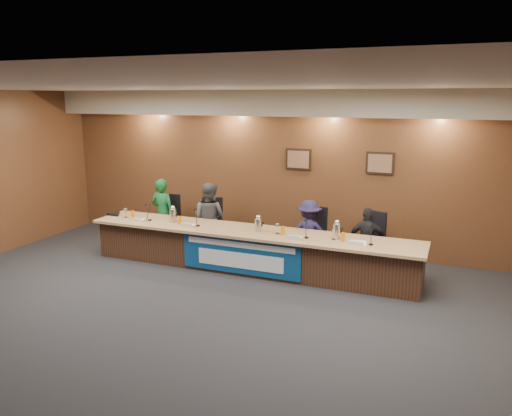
# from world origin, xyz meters

# --- Properties ---
(floor) EXTENTS (10.00, 10.00, 0.00)m
(floor) POSITION_xyz_m (0.00, 0.00, 0.00)
(floor) COLOR black
(floor) RESTS_ON ground
(ceiling) EXTENTS (10.00, 8.00, 0.04)m
(ceiling) POSITION_xyz_m (0.00, 0.00, 3.20)
(ceiling) COLOR silver
(ceiling) RESTS_ON wall_back
(wall_back) EXTENTS (10.00, 0.04, 3.20)m
(wall_back) POSITION_xyz_m (0.00, 4.00, 1.60)
(wall_back) COLOR #57331D
(wall_back) RESTS_ON floor
(soffit) EXTENTS (10.00, 0.50, 0.50)m
(soffit) POSITION_xyz_m (0.00, 3.75, 2.95)
(soffit) COLOR beige
(soffit) RESTS_ON wall_back
(dais_body) EXTENTS (6.00, 0.80, 0.70)m
(dais_body) POSITION_xyz_m (0.00, 2.40, 0.35)
(dais_body) COLOR #3C2316
(dais_body) RESTS_ON floor
(dais_top) EXTENTS (6.10, 0.95, 0.05)m
(dais_top) POSITION_xyz_m (0.00, 2.35, 0.72)
(dais_top) COLOR #AA8356
(dais_top) RESTS_ON dais_body
(banner) EXTENTS (2.20, 0.02, 0.65)m
(banner) POSITION_xyz_m (0.00, 1.99, 0.38)
(banner) COLOR navy
(banner) RESTS_ON dais_body
(banner_text_upper) EXTENTS (2.00, 0.01, 0.10)m
(banner_text_upper) POSITION_xyz_m (0.00, 1.97, 0.58)
(banner_text_upper) COLOR silver
(banner_text_upper) RESTS_ON banner
(banner_text_lower) EXTENTS (1.60, 0.01, 0.28)m
(banner_text_lower) POSITION_xyz_m (0.00, 1.97, 0.30)
(banner_text_lower) COLOR silver
(banner_text_lower) RESTS_ON banner
(wall_photo_left) EXTENTS (0.52, 0.04, 0.42)m
(wall_photo_left) POSITION_xyz_m (0.40, 3.97, 1.85)
(wall_photo_left) COLOR black
(wall_photo_left) RESTS_ON wall_back
(wall_photo_right) EXTENTS (0.52, 0.04, 0.42)m
(wall_photo_right) POSITION_xyz_m (2.00, 3.97, 1.85)
(wall_photo_right) COLOR black
(wall_photo_right) RESTS_ON wall_back
(panelist_a) EXTENTS (0.53, 0.35, 1.45)m
(panelist_a) POSITION_xyz_m (-2.20, 3.01, 0.72)
(panelist_a) COLOR #0F4F22
(panelist_a) RESTS_ON floor
(panelist_b) EXTENTS (0.77, 0.63, 1.43)m
(panelist_b) POSITION_xyz_m (-1.12, 3.01, 0.72)
(panelist_b) COLOR #48484D
(panelist_b) RESTS_ON floor
(panelist_c) EXTENTS (0.87, 0.61, 1.24)m
(panelist_c) POSITION_xyz_m (0.92, 3.01, 0.62)
(panelist_c) COLOR #1C183C
(panelist_c) RESTS_ON floor
(panelist_d) EXTENTS (0.73, 0.38, 1.18)m
(panelist_d) POSITION_xyz_m (1.99, 3.01, 0.59)
(panelist_d) COLOR black
(panelist_d) RESTS_ON floor
(office_chair_a) EXTENTS (0.52, 0.52, 0.08)m
(office_chair_a) POSITION_xyz_m (-2.20, 3.11, 0.48)
(office_chair_a) COLOR black
(office_chair_a) RESTS_ON floor
(office_chair_b) EXTENTS (0.63, 0.63, 0.08)m
(office_chair_b) POSITION_xyz_m (-1.12, 3.11, 0.48)
(office_chair_b) COLOR black
(office_chair_b) RESTS_ON floor
(office_chair_c) EXTENTS (0.60, 0.60, 0.08)m
(office_chair_c) POSITION_xyz_m (0.92, 3.11, 0.48)
(office_chair_c) COLOR black
(office_chair_c) RESTS_ON floor
(office_chair_d) EXTENTS (0.62, 0.62, 0.08)m
(office_chair_d) POSITION_xyz_m (1.99, 3.11, 0.48)
(office_chair_d) COLOR black
(office_chair_d) RESTS_ON floor
(nameplate_a) EXTENTS (0.24, 0.08, 0.10)m
(nameplate_a) POSITION_xyz_m (-2.21, 2.13, 0.80)
(nameplate_a) COLOR white
(nameplate_a) RESTS_ON dais_top
(microphone_a) EXTENTS (0.07, 0.07, 0.02)m
(microphone_a) POSITION_xyz_m (-2.03, 2.28, 0.76)
(microphone_a) COLOR black
(microphone_a) RESTS_ON dais_top
(juice_glass_a) EXTENTS (0.06, 0.06, 0.15)m
(juice_glass_a) POSITION_xyz_m (-2.45, 2.33, 0.82)
(juice_glass_a) COLOR orange
(juice_glass_a) RESTS_ON dais_top
(water_glass_a) EXTENTS (0.08, 0.08, 0.18)m
(water_glass_a) POSITION_xyz_m (-2.60, 2.31, 0.84)
(water_glass_a) COLOR silver
(water_glass_a) RESTS_ON dais_top
(nameplate_b) EXTENTS (0.24, 0.08, 0.10)m
(nameplate_b) POSITION_xyz_m (-1.12, 2.12, 0.80)
(nameplate_b) COLOR white
(nameplate_b) RESTS_ON dais_top
(microphone_b) EXTENTS (0.07, 0.07, 0.02)m
(microphone_b) POSITION_xyz_m (-0.97, 2.26, 0.76)
(microphone_b) COLOR black
(microphone_b) RESTS_ON dais_top
(juice_glass_b) EXTENTS (0.06, 0.06, 0.15)m
(juice_glass_b) POSITION_xyz_m (-1.35, 2.26, 0.82)
(juice_glass_b) COLOR orange
(juice_glass_b) RESTS_ON dais_top
(water_glass_b) EXTENTS (0.08, 0.08, 0.18)m
(water_glass_b) POSITION_xyz_m (-1.53, 2.33, 0.84)
(water_glass_b) COLOR silver
(water_glass_b) RESTS_ON dais_top
(nameplate_c) EXTENTS (0.24, 0.08, 0.10)m
(nameplate_c) POSITION_xyz_m (0.94, 2.08, 0.80)
(nameplate_c) COLOR white
(nameplate_c) RESTS_ON dais_top
(microphone_c) EXTENTS (0.07, 0.07, 0.02)m
(microphone_c) POSITION_xyz_m (1.11, 2.25, 0.76)
(microphone_c) COLOR black
(microphone_c) RESTS_ON dais_top
(juice_glass_c) EXTENTS (0.06, 0.06, 0.15)m
(juice_glass_c) POSITION_xyz_m (0.67, 2.29, 0.82)
(juice_glass_c) COLOR orange
(juice_glass_c) RESTS_ON dais_top
(water_glass_c) EXTENTS (0.08, 0.08, 0.18)m
(water_glass_c) POSITION_xyz_m (0.56, 2.31, 0.84)
(water_glass_c) COLOR silver
(water_glass_c) RESTS_ON dais_top
(nameplate_d) EXTENTS (0.24, 0.08, 0.10)m
(nameplate_d) POSITION_xyz_m (1.95, 2.14, 0.80)
(nameplate_d) COLOR white
(nameplate_d) RESTS_ON dais_top
(microphone_d) EXTENTS (0.07, 0.07, 0.02)m
(microphone_d) POSITION_xyz_m (2.17, 2.25, 0.76)
(microphone_d) COLOR black
(microphone_d) RESTS_ON dais_top
(juice_glass_d) EXTENTS (0.06, 0.06, 0.15)m
(juice_glass_d) POSITION_xyz_m (1.71, 2.27, 0.82)
(juice_glass_d) COLOR orange
(juice_glass_d) RESTS_ON dais_top
(water_glass_d) EXTENTS (0.08, 0.08, 0.18)m
(water_glass_d) POSITION_xyz_m (1.55, 2.33, 0.84)
(water_glass_d) COLOR silver
(water_glass_d) RESTS_ON dais_top
(carafe_left) EXTENTS (0.13, 0.13, 0.25)m
(carafe_left) POSITION_xyz_m (-1.55, 2.35, 0.88)
(carafe_left) COLOR silver
(carafe_left) RESTS_ON dais_top
(carafe_mid) EXTENTS (0.13, 0.13, 0.23)m
(carafe_mid) POSITION_xyz_m (0.19, 2.34, 0.86)
(carafe_mid) COLOR silver
(carafe_mid) RESTS_ON dais_top
(carafe_right) EXTENTS (0.13, 0.13, 0.26)m
(carafe_right) POSITION_xyz_m (1.59, 2.38, 0.88)
(carafe_right) COLOR silver
(carafe_right) RESTS_ON dais_top
(speakerphone) EXTENTS (0.32, 0.32, 0.05)m
(speakerphone) POSITION_xyz_m (-2.93, 2.39, 0.78)
(speakerphone) COLOR black
(speakerphone) RESTS_ON dais_top
(paper_stack) EXTENTS (0.26, 0.33, 0.01)m
(paper_stack) POSITION_xyz_m (1.98, 2.29, 0.75)
(paper_stack) COLOR white
(paper_stack) RESTS_ON dais_top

